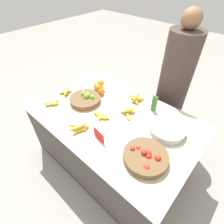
{
  "coord_description": "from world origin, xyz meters",
  "views": [
    {
      "loc": [
        0.86,
        -0.95,
        1.92
      ],
      "look_at": [
        0.0,
        0.0,
        0.78
      ],
      "focal_mm": 28.0,
      "sensor_mm": 36.0,
      "label": 1
    }
  ],
  "objects_px": {
    "tomato_basket": "(145,157)",
    "metal_bowl": "(167,129)",
    "price_sign": "(99,135)",
    "lime_bowl": "(86,99)",
    "vendor_person": "(172,88)"
  },
  "relations": [
    {
      "from": "metal_bowl",
      "to": "price_sign",
      "type": "xyz_separation_m",
      "value": [
        -0.39,
        -0.47,
        0.02
      ]
    },
    {
      "from": "metal_bowl",
      "to": "lime_bowl",
      "type": "bearing_deg",
      "value": -167.45
    },
    {
      "from": "tomato_basket",
      "to": "metal_bowl",
      "type": "distance_m",
      "value": 0.38
    },
    {
      "from": "vendor_person",
      "to": "metal_bowl",
      "type": "bearing_deg",
      "value": -66.67
    },
    {
      "from": "metal_bowl",
      "to": "tomato_basket",
      "type": "bearing_deg",
      "value": -86.81
    },
    {
      "from": "tomato_basket",
      "to": "lime_bowl",
      "type": "bearing_deg",
      "value": 168.69
    },
    {
      "from": "metal_bowl",
      "to": "price_sign",
      "type": "distance_m",
      "value": 0.61
    },
    {
      "from": "metal_bowl",
      "to": "vendor_person",
      "type": "xyz_separation_m",
      "value": [
        -0.29,
        0.67,
        -0.03
      ]
    },
    {
      "from": "lime_bowl",
      "to": "tomato_basket",
      "type": "xyz_separation_m",
      "value": [
        0.9,
        -0.18,
        0.0
      ]
    },
    {
      "from": "tomato_basket",
      "to": "price_sign",
      "type": "height_order",
      "value": "tomato_basket"
    },
    {
      "from": "lime_bowl",
      "to": "price_sign",
      "type": "height_order",
      "value": "lime_bowl"
    },
    {
      "from": "lime_bowl",
      "to": "vendor_person",
      "type": "relative_size",
      "value": 0.21
    },
    {
      "from": "tomato_basket",
      "to": "price_sign",
      "type": "distance_m",
      "value": 0.43
    },
    {
      "from": "lime_bowl",
      "to": "price_sign",
      "type": "bearing_deg",
      "value": -29.62
    },
    {
      "from": "price_sign",
      "to": "vendor_person",
      "type": "bearing_deg",
      "value": 94.05
    }
  ]
}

